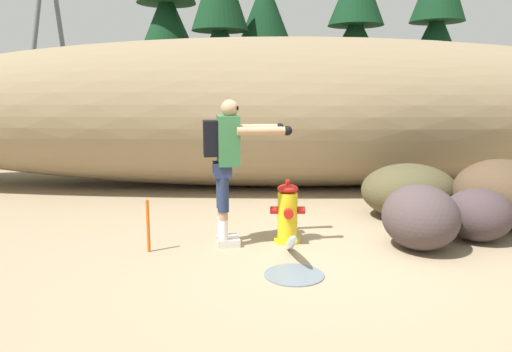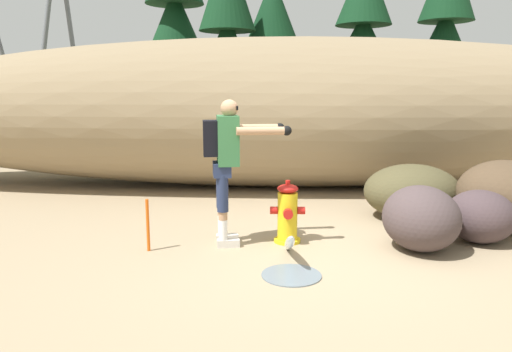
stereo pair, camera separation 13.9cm
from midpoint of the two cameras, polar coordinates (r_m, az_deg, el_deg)
The scene contains 15 objects.
ground_plane at distance 5.48m, azimuth 6.66°, elevation -9.25°, with size 56.00×56.00×0.04m, color #998466.
dirt_embankment at distance 9.09m, azimuth 4.62°, elevation 7.52°, with size 16.84×3.20×2.76m, color #897556.
fire_hydrant at distance 5.72m, azimuth 4.47°, elevation -4.54°, with size 0.42×0.37×0.75m.
hydrant_water_jet at distance 5.07m, azimuth 4.88°, elevation -9.04°, with size 0.59×1.22×0.50m.
utility_worker at distance 5.49m, azimuth -2.68°, elevation 2.63°, with size 1.02×0.62×1.70m.
boulder_large at distance 7.13m, azimuth 18.63°, elevation -1.77°, with size 1.35×1.20×0.77m, color #494329.
boulder_mid at distance 7.07m, azimuth 28.06°, elevation -1.99°, with size 1.26×1.23×0.91m, color #4D3B29.
boulder_small at distance 6.34m, azimuth 25.71°, elevation -4.36°, with size 0.80×0.76×0.63m, color #423436.
boulder_outlier at distance 5.77m, azimuth 19.70°, elevation -4.74°, with size 0.97×0.85×0.74m, color #463939.
pine_tree_far_left at distance 15.20m, azimuth -9.35°, elevation 17.92°, with size 2.69×2.69×6.91m.
pine_tree_left at distance 13.53m, azimuth -3.11°, elevation 15.23°, with size 2.38×2.38×5.67m.
pine_tree_center at distance 14.46m, azimuth 2.23°, elevation 14.27°, with size 2.34×2.34×5.06m.
pine_tree_right at distance 13.49m, azimuth 12.91°, elevation 15.73°, with size 2.28×2.28×5.34m.
pine_tree_far_right at distance 14.03m, azimuth 21.84°, elevation 15.27°, with size 2.20×2.20×5.64m.
survey_stake at distance 5.53m, azimuth -12.06°, elevation -5.76°, with size 0.04×0.04×0.60m, color #E55914.
Camera 2 is at (-0.43, -5.15, 1.80)m, focal length 33.57 mm.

